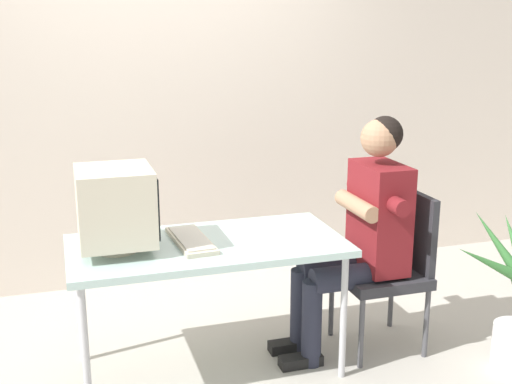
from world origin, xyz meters
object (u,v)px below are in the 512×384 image
at_px(crt_monitor, 116,206).
at_px(keyboard, 191,240).
at_px(desk, 207,251).
at_px(person_seated, 362,227).
at_px(office_chair, 391,262).

height_order(crt_monitor, keyboard, crt_monitor).
distance_m(desk, keyboard, 0.11).
relative_size(keyboard, person_seated, 0.35).
distance_m(desk, office_chair, 1.08).
relative_size(crt_monitor, office_chair, 0.46).
bearing_deg(keyboard, office_chair, -2.76).
bearing_deg(crt_monitor, keyboard, 1.53).
xyz_separation_m(crt_monitor, office_chair, (1.52, -0.05, -0.45)).
distance_m(keyboard, person_seated, 0.95).
bearing_deg(person_seated, office_chair, 0.00).
relative_size(desk, office_chair, 1.56).
xyz_separation_m(crt_monitor, person_seated, (1.32, -0.05, -0.22)).
relative_size(desk, person_seated, 1.06).
distance_m(crt_monitor, keyboard, 0.43).
height_order(desk, person_seated, person_seated).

